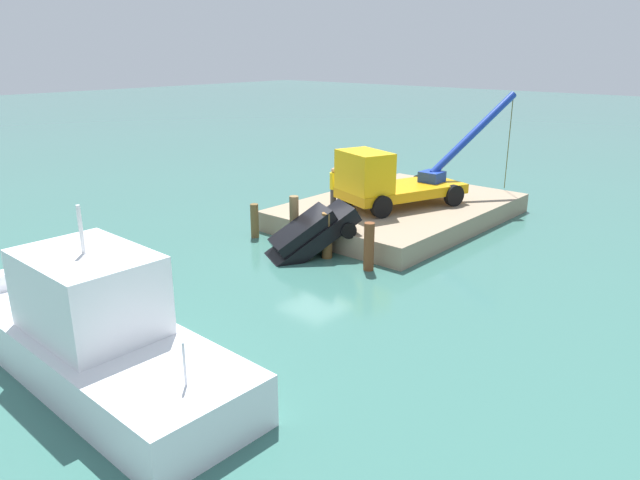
{
  "coord_description": "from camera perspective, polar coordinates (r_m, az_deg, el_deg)",
  "views": [
    {
      "loc": [
        17.1,
        15.39,
        7.99
      ],
      "look_at": [
        -0.04,
        0.26,
        0.55
      ],
      "focal_mm": 33.07,
      "sensor_mm": 36.0,
      "label": 1
    }
  ],
  "objects": [
    {
      "name": "ground",
      "position": [
        24.36,
        -0.53,
        -1.13
      ],
      "size": [
        200.0,
        200.0,
        0.0
      ],
      "primitive_type": "plane",
      "color": "#386B60"
    },
    {
      "name": "dock",
      "position": [
        28.93,
        7.72,
        2.77
      ],
      "size": [
        11.55,
        7.97,
        0.92
      ],
      "primitive_type": "cube",
      "color": "gray",
      "rests_on": "ground"
    },
    {
      "name": "crane_truck",
      "position": [
        27.52,
        6.83,
        5.85
      ],
      "size": [
        9.68,
        4.66,
        5.04
      ],
      "color": "orange",
      "rests_on": "dock"
    },
    {
      "name": "dock_worker",
      "position": [
        27.78,
        1.3,
        5.22
      ],
      "size": [
        0.34,
        0.34,
        1.8
      ],
      "color": "#383838",
      "rests_on": "dock"
    },
    {
      "name": "salvaged_car",
      "position": [
        23.7,
        -1.6,
        0.01
      ],
      "size": [
        4.65,
        3.59,
        3.05
      ],
      "color": "black",
      "rests_on": "ground"
    },
    {
      "name": "moored_yacht",
      "position": [
        18.15,
        -23.99,
        -7.81
      ],
      "size": [
        3.33,
        13.15,
        5.8
      ],
      "color": "white",
      "rests_on": "ground"
    },
    {
      "name": "piling_near",
      "position": [
        26.17,
        -6.35,
        1.86
      ],
      "size": [
        0.36,
        0.36,
        1.52
      ],
      "primitive_type": "cylinder",
      "color": "brown",
      "rests_on": "ground"
    },
    {
      "name": "piling_mid",
      "position": [
        24.53,
        -2.51,
        1.73
      ],
      "size": [
        0.38,
        0.38,
        2.23
      ],
      "primitive_type": "cylinder",
      "color": "brown",
      "rests_on": "ground"
    },
    {
      "name": "piling_far",
      "position": [
        23.37,
        0.69,
        0.44
      ],
      "size": [
        0.42,
        0.42,
        1.86
      ],
      "primitive_type": "cylinder",
      "color": "brown",
      "rests_on": "ground"
    },
    {
      "name": "piling_end",
      "position": [
        22.14,
        4.76,
        -0.64
      ],
      "size": [
        0.39,
        0.39,
        1.85
      ],
      "primitive_type": "cylinder",
      "color": "brown",
      "rests_on": "ground"
    }
  ]
}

